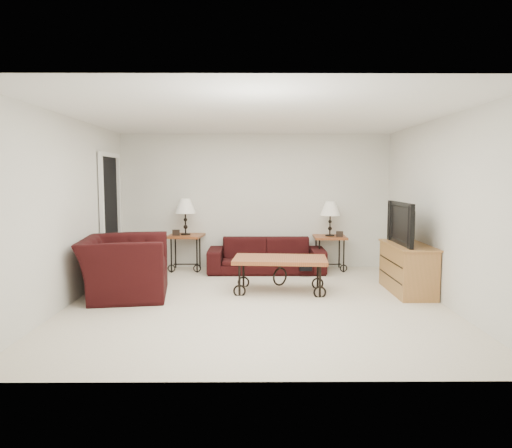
# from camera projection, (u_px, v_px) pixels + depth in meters

# --- Properties ---
(ground) EXTENTS (5.00, 5.00, 0.00)m
(ground) POSITION_uv_depth(u_px,v_px,m) (256.00, 302.00, 6.35)
(ground) COLOR beige
(ground) RESTS_ON ground
(wall_back) EXTENTS (5.00, 0.02, 2.50)m
(wall_back) POSITION_uv_depth(u_px,v_px,m) (255.00, 201.00, 8.72)
(wall_back) COLOR silver
(wall_back) RESTS_ON ground
(wall_front) EXTENTS (5.00, 0.02, 2.50)m
(wall_front) POSITION_uv_depth(u_px,v_px,m) (259.00, 233.00, 3.74)
(wall_front) COLOR silver
(wall_front) RESTS_ON ground
(wall_left) EXTENTS (0.02, 5.00, 2.50)m
(wall_left) POSITION_uv_depth(u_px,v_px,m) (69.00, 211.00, 6.21)
(wall_left) COLOR silver
(wall_left) RESTS_ON ground
(wall_right) EXTENTS (0.02, 5.00, 2.50)m
(wall_right) POSITION_uv_depth(u_px,v_px,m) (442.00, 211.00, 6.25)
(wall_right) COLOR silver
(wall_right) RESTS_ON ground
(ceiling) EXTENTS (5.00, 5.00, 0.00)m
(ceiling) POSITION_uv_depth(u_px,v_px,m) (256.00, 116.00, 6.10)
(ceiling) COLOR white
(ceiling) RESTS_ON wall_back
(doorway) EXTENTS (0.08, 0.94, 2.04)m
(doorway) POSITION_uv_depth(u_px,v_px,m) (110.00, 217.00, 7.88)
(doorway) COLOR black
(doorway) RESTS_ON ground
(sofa) EXTENTS (2.07, 0.81, 0.61)m
(sofa) POSITION_uv_depth(u_px,v_px,m) (266.00, 255.00, 8.33)
(sofa) COLOR black
(sofa) RESTS_ON ground
(side_table_left) EXTENTS (0.67, 0.67, 0.66)m
(side_table_left) POSITION_uv_depth(u_px,v_px,m) (186.00, 252.00, 8.50)
(side_table_left) COLOR #964626
(side_table_left) RESTS_ON ground
(side_table_right) EXTENTS (0.59, 0.59, 0.63)m
(side_table_right) POSITION_uv_depth(u_px,v_px,m) (330.00, 253.00, 8.52)
(side_table_right) COLOR #964626
(side_table_right) RESTS_ON ground
(lamp_left) EXTENTS (0.42, 0.42, 0.66)m
(lamp_left) POSITION_uv_depth(u_px,v_px,m) (185.00, 217.00, 8.44)
(lamp_left) COLOR black
(lamp_left) RESTS_ON side_table_left
(lamp_right) EXTENTS (0.37, 0.37, 0.63)m
(lamp_right) POSITION_uv_depth(u_px,v_px,m) (330.00, 219.00, 8.46)
(lamp_right) COLOR black
(lamp_right) RESTS_ON side_table_right
(photo_frame_left) EXTENTS (0.13, 0.02, 0.11)m
(photo_frame_left) POSITION_uv_depth(u_px,v_px,m) (176.00, 233.00, 8.31)
(photo_frame_left) COLOR black
(photo_frame_left) RESTS_ON side_table_left
(photo_frame_right) EXTENTS (0.13, 0.05, 0.10)m
(photo_frame_right) POSITION_uv_depth(u_px,v_px,m) (340.00, 234.00, 8.34)
(photo_frame_right) COLOR black
(photo_frame_right) RESTS_ON side_table_right
(coffee_table) EXTENTS (1.42, 0.85, 0.51)m
(coffee_table) POSITION_uv_depth(u_px,v_px,m) (280.00, 275.00, 6.90)
(coffee_table) COLOR #964626
(coffee_table) RESTS_ON ground
(armchair) EXTENTS (1.32, 1.46, 0.85)m
(armchair) POSITION_uv_depth(u_px,v_px,m) (125.00, 267.00, 6.63)
(armchair) COLOR black
(armchair) RESTS_ON ground
(throw_pillow) EXTENTS (0.15, 0.40, 0.39)m
(throw_pillow) POSITION_uv_depth(u_px,v_px,m) (134.00, 261.00, 6.57)
(throw_pillow) COLOR #C74D19
(throw_pillow) RESTS_ON armchair
(tv_stand) EXTENTS (0.50, 1.20, 0.72)m
(tv_stand) POSITION_uv_depth(u_px,v_px,m) (407.00, 268.00, 6.85)
(tv_stand) COLOR #A86B3E
(tv_stand) RESTS_ON ground
(television) EXTENTS (0.14, 1.07, 0.62)m
(television) POSITION_uv_depth(u_px,v_px,m) (407.00, 223.00, 6.78)
(television) COLOR black
(television) RESTS_ON tv_stand
(backpack) EXTENTS (0.40, 0.36, 0.42)m
(backpack) POSITION_uv_depth(u_px,v_px,m) (305.00, 264.00, 8.04)
(backpack) COLOR black
(backpack) RESTS_ON ground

